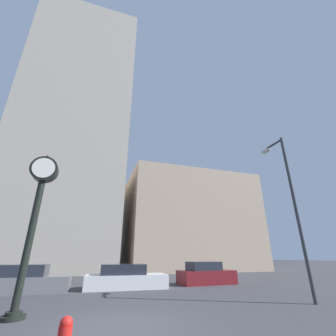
% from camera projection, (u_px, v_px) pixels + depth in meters
% --- Properties ---
extents(ground_plane, '(200.00, 200.00, 0.00)m').
position_uv_depth(ground_plane, '(120.00, 328.00, 5.98)').
color(ground_plane, '#38383D').
extents(building_tall_tower, '(13.80, 12.00, 37.80)m').
position_uv_depth(building_tall_tower, '(77.00, 130.00, 32.75)').
color(building_tall_tower, '#ADA393').
rests_on(building_tall_tower, ground_plane).
extents(building_storefront_row, '(17.77, 12.00, 12.82)m').
position_uv_depth(building_storefront_row, '(188.00, 223.00, 33.08)').
color(building_storefront_row, tan).
rests_on(building_storefront_row, ground_plane).
extents(street_clock, '(0.94, 0.70, 5.40)m').
position_uv_depth(street_clock, '(37.00, 205.00, 7.97)').
color(street_clock, black).
rests_on(street_clock, ground_plane).
extents(car_grey, '(4.62, 1.97, 1.36)m').
position_uv_depth(car_grey, '(22.00, 281.00, 11.81)').
color(car_grey, slate).
rests_on(car_grey, ground_plane).
extents(car_white, '(4.81, 2.16, 1.33)m').
position_uv_depth(car_white, '(125.00, 278.00, 13.37)').
color(car_white, silver).
rests_on(car_white, ground_plane).
extents(car_maroon, '(3.94, 1.92, 1.43)m').
position_uv_depth(car_maroon, '(206.00, 274.00, 15.47)').
color(car_maroon, maroon).
rests_on(car_maroon, ground_plane).
extents(street_lamp_right, '(0.36, 1.57, 7.49)m').
position_uv_depth(street_lamp_right, '(286.00, 188.00, 10.97)').
color(street_lamp_right, '#38383D').
rests_on(street_lamp_right, ground_plane).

